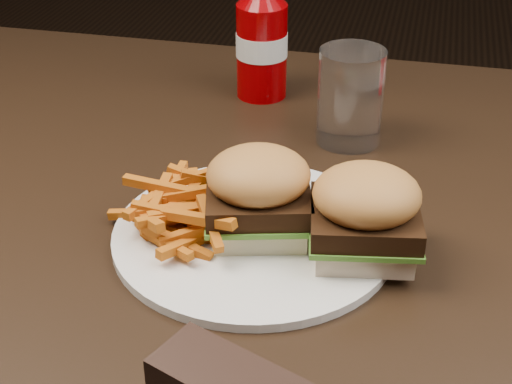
% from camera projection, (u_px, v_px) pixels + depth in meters
% --- Properties ---
extents(dining_table, '(1.20, 0.80, 0.04)m').
position_uv_depth(dining_table, '(260.00, 193.00, 0.91)').
color(dining_table, black).
rests_on(dining_table, ground).
extents(plate, '(0.28, 0.28, 0.01)m').
position_uv_depth(plate, '(254.00, 235.00, 0.79)').
color(plate, white).
rests_on(plate, dining_table).
extents(sandwich_half_a, '(0.11, 0.11, 0.02)m').
position_uv_depth(sandwich_half_a, '(258.00, 221.00, 0.78)').
color(sandwich_half_a, '#F6EBC0').
rests_on(sandwich_half_a, plate).
extents(sandwich_half_b, '(0.10, 0.10, 0.02)m').
position_uv_depth(sandwich_half_b, '(363.00, 242.00, 0.75)').
color(sandwich_half_b, beige).
rests_on(sandwich_half_b, plate).
extents(fries_pile, '(0.15, 0.15, 0.05)m').
position_uv_depth(fries_pile, '(192.00, 205.00, 0.79)').
color(fries_pile, '#B76700').
rests_on(fries_pile, plate).
extents(ketchup_bottle, '(0.08, 0.08, 0.14)m').
position_uv_depth(ketchup_bottle, '(262.00, 54.00, 1.06)').
color(ketchup_bottle, '#850003').
rests_on(ketchup_bottle, dining_table).
extents(tumbler, '(0.10, 0.10, 0.13)m').
position_uv_depth(tumbler, '(350.00, 100.00, 0.95)').
color(tumbler, white).
rests_on(tumbler, dining_table).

